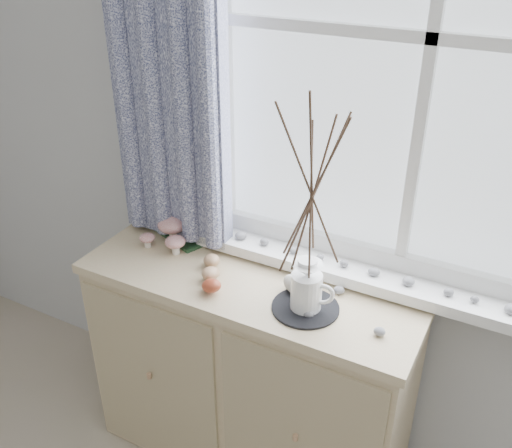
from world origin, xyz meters
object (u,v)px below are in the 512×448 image
at_px(sideboard, 250,371).
at_px(toadstool_cluster, 170,230).
at_px(botanical_book, 168,208).
at_px(twig_pitcher, 312,187).

height_order(sideboard, toadstool_cluster, toadstool_cluster).
xyz_separation_m(botanical_book, twig_pitcher, (0.64, -0.17, 0.30)).
height_order(sideboard, twig_pitcher, twig_pitcher).
bearing_deg(twig_pitcher, sideboard, 145.12).
distance_m(botanical_book, toadstool_cluster, 0.09).
xyz_separation_m(sideboard, twig_pitcher, (0.24, -0.06, 0.85)).
height_order(sideboard, botanical_book, botanical_book).
height_order(botanical_book, toadstool_cluster, botanical_book).
relative_size(sideboard, botanical_book, 3.31).
relative_size(botanical_book, toadstool_cluster, 1.94).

